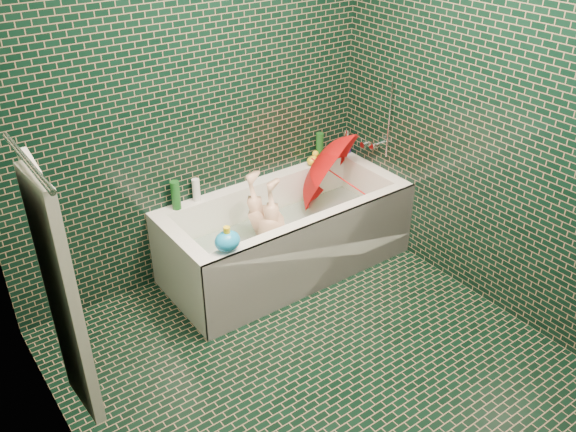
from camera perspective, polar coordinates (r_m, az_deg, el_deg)
floor at (r=3.57m, az=3.71°, el=-14.82°), size 2.80×2.80×0.00m
wall_back at (r=3.90m, az=-9.01°, el=10.96°), size 2.80×0.00×2.80m
wall_left at (r=2.31m, az=-21.11°, el=-5.61°), size 0.00×2.80×2.80m
wall_right at (r=3.73m, az=20.23°, el=8.52°), size 0.00×2.80×2.80m
bathtub at (r=4.27m, az=-0.06°, el=-2.42°), size 1.70×0.75×0.55m
bath_mat at (r=4.31m, az=-0.19°, el=-2.93°), size 1.35×0.47×0.01m
water at (r=4.23m, az=-0.20°, el=-1.31°), size 1.48×0.53×0.00m
towel_rail at (r=2.37m, az=-23.22°, el=4.71°), size 0.02×0.58×0.02m
towel at (r=2.64m, az=-20.53°, el=-6.54°), size 0.08×0.44×1.12m
faucet at (r=4.47m, az=8.41°, el=7.06°), size 0.18×0.19×0.55m
child at (r=4.12m, az=-1.72°, el=-2.13°), size 1.02×0.50×0.33m
umbrella at (r=4.40m, az=5.25°, el=3.36°), size 0.89×1.03×0.94m
soap_bottle_a at (r=4.72m, az=4.30°, el=5.61°), size 0.12×0.12×0.27m
soap_bottle_b at (r=4.76m, az=5.60°, el=5.77°), size 0.11×0.12×0.21m
soap_bottle_c at (r=4.67m, az=3.56°, el=5.35°), size 0.14×0.14×0.16m
bottle_right_tall at (r=4.57m, az=2.96°, el=6.41°), size 0.06×0.06×0.23m
bottle_right_pump at (r=4.73m, az=5.45°, el=6.96°), size 0.05×0.05×0.20m
bottle_left_tall at (r=4.00m, az=-10.47°, el=1.93°), size 0.08×0.08×0.20m
bottle_left_short at (r=4.09m, az=-8.59°, el=2.43°), size 0.06×0.06×0.16m
rubber_duck at (r=4.55m, az=2.39°, el=5.32°), size 0.13×0.11×0.10m
bath_toy at (r=3.55m, az=-5.69°, el=-2.31°), size 0.19×0.18×0.16m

